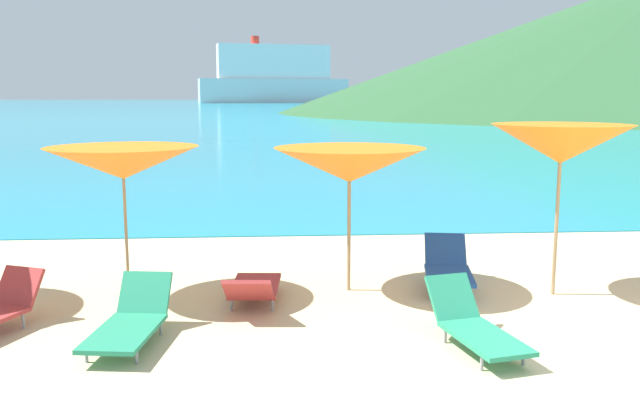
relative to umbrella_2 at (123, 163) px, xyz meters
name	(u,v)px	position (x,y,z in m)	size (l,w,h in m)	color
ground_plane	(434,212)	(6.00, 7.24, -2.00)	(50.00, 100.00, 0.30)	beige
ocean_water	(286,104)	(6.00, 223.83, -1.84)	(650.00, 440.00, 0.02)	teal
umbrella_2	(123,163)	(0.00, 0.00, 0.00)	(2.08, 2.08, 2.07)	#9E7F59
umbrella_3	(349,165)	(3.05, 0.12, -0.06)	(2.11, 2.11, 2.03)	#9E7F59
umbrella_4	(561,144)	(5.87, -0.27, 0.24)	(2.05, 2.05, 2.36)	#9E7F59
lounge_chair_0	(474,324)	(4.18, -2.13, -1.59)	(0.87, 1.61, 0.65)	#268C66
lounge_chair_3	(448,267)	(4.47, 0.09, -1.52)	(0.87, 1.59, 0.67)	#1E478C
lounge_chair_4	(253,287)	(1.72, -0.53, -1.59)	(0.72, 1.68, 0.57)	#A53333
lounge_chair_6	(130,320)	(0.39, -1.73, -1.60)	(0.80, 1.58, 0.64)	#268C66
cruise_ship	(274,77)	(2.06, 246.43, 7.69)	(56.73, 19.30, 24.53)	silver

